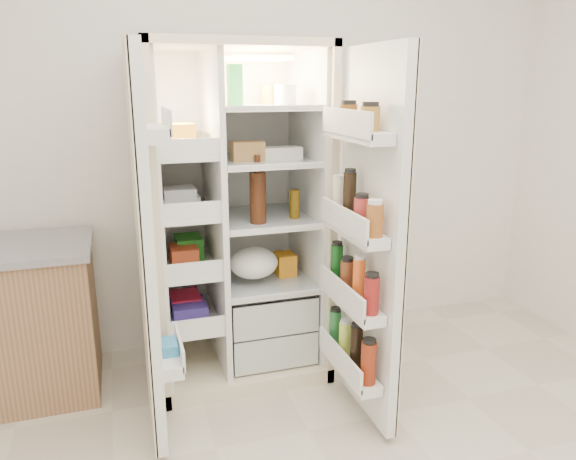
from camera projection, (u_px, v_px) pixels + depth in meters
name	position (u px, v px, depth m)	size (l,w,h in m)	color
wall_back	(248.00, 126.00, 3.26)	(4.00, 0.02, 2.70)	white
refrigerator	(236.00, 241.00, 3.05)	(0.92, 0.70, 1.80)	beige
freezer_door	(147.00, 255.00, 2.31)	(0.15, 0.40, 1.72)	white
fridge_door	(367.00, 245.00, 2.51)	(0.17, 0.58, 1.72)	white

